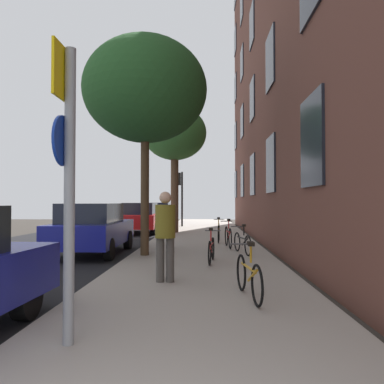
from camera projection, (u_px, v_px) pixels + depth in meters
ground_plane at (118, 242)px, 16.04m from camera, size 41.80×41.80×0.00m
road_asphalt at (69, 242)px, 16.12m from camera, size 7.00×38.00×0.01m
sidewalk at (202, 241)px, 15.92m from camera, size 4.20×38.00×0.12m
building_facade at (266, 13)px, 15.57m from camera, size 0.56×27.00×18.63m
sign_post at (68, 168)px, 4.25m from camera, size 0.16×0.60×3.28m
traffic_light at (180, 189)px, 24.74m from camera, size 0.43×0.24×3.49m
tree_near at (145, 91)px, 11.39m from camera, size 3.66×3.66×6.43m
tree_far at (175, 134)px, 19.91m from camera, size 3.29×3.29×6.52m
bicycle_0 at (249, 276)px, 6.24m from camera, size 0.42×1.70×0.92m
bicycle_1 at (211, 249)px, 9.85m from camera, size 0.42×1.56×0.90m
bicycle_2 at (242, 242)px, 11.61m from camera, size 0.51×1.66×0.89m
bicycle_3 at (228, 236)px, 13.18m from camera, size 0.42×1.70×0.98m
bicycle_4 at (219, 232)px, 15.01m from camera, size 0.42×1.77×0.97m
pedestrian_0 at (165, 230)px, 7.51m from camera, size 0.41×0.41×1.76m
car_1 at (93, 228)px, 12.34m from camera, size 1.93×4.25×1.62m
car_2 at (141, 218)px, 20.66m from camera, size 1.94×4.34×1.62m
car_3 at (159, 213)px, 28.99m from camera, size 1.95×4.34×1.62m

